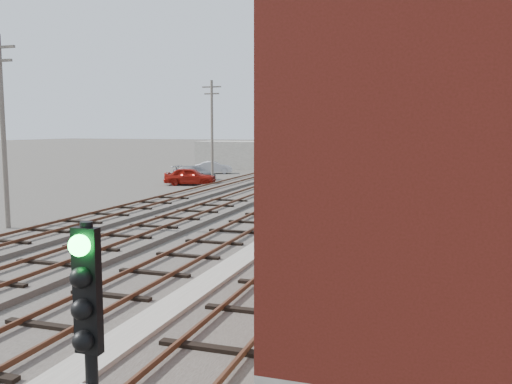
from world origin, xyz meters
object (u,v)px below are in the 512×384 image
at_px(car_red, 190,176).
at_px(car_silver, 214,167).
at_px(switch_stand, 274,180).
at_px(car_grey, 194,172).
at_px(site_trailer, 316,161).

bearing_deg(car_red, car_silver, -0.70).
height_order(switch_stand, car_grey, switch_stand).
bearing_deg(site_trailer, car_red, -137.11).
distance_m(car_red, car_silver, 11.80).
bearing_deg(switch_stand, site_trailer, 79.83).
relative_size(switch_stand, car_grey, 0.32).
bearing_deg(car_silver, switch_stand, -159.87).
height_order(site_trailer, car_grey, site_trailer).
bearing_deg(car_grey, car_red, -150.83).
relative_size(site_trailer, car_silver, 1.94).
distance_m(car_red, car_grey, 5.39).
relative_size(car_red, car_silver, 1.12).
relative_size(site_trailer, car_grey, 1.75).
xyz_separation_m(site_trailer, car_silver, (-10.59, -1.50, -0.83)).
distance_m(site_trailer, car_grey, 12.69).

